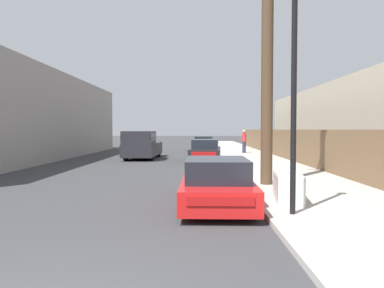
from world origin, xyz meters
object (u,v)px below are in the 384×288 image
car_parked_far (203,144)px  utility_pole (267,43)px  car_parked_mid (206,151)px  pickup_truck (142,145)px  pedestrian (244,141)px  discarded_fridge (288,187)px  parked_sports_car_red (216,183)px  street_lamp (294,84)px

car_parked_far → utility_pole: 21.60m
car_parked_mid → pickup_truck: 4.45m
utility_pole → pedestrian: bearing=85.3°
pickup_truck → pedestrian: size_ratio=3.07×
discarded_fridge → car_parked_far: bearing=101.6°
parked_sports_car_red → pickup_truck: pickup_truck is taller
car_parked_far → utility_pole: bearing=-87.7°
parked_sports_car_red → pickup_truck: 15.40m
parked_sports_car_red → discarded_fridge: bearing=1.4°
car_parked_mid → pedestrian: size_ratio=2.70×
discarded_fridge → car_parked_mid: bearing=105.0°
car_parked_mid → street_lamp: size_ratio=1.02×
parked_sports_car_red → car_parked_mid: car_parked_mid is taller
parked_sports_car_red → car_parked_mid: 13.20m
car_parked_far → pickup_truck: size_ratio=0.86×
car_parked_far → street_lamp: (1.50, -25.49, 2.25)m
car_parked_mid → street_lamp: 14.91m
parked_sports_car_red → utility_pole: 5.40m
discarded_fridge → street_lamp: street_lamp is taller
car_parked_far → pickup_truck: bearing=-116.6°
parked_sports_car_red → pickup_truck: (-4.07, 14.85, 0.35)m
parked_sports_car_red → street_lamp: size_ratio=0.94×
car_parked_mid → pickup_truck: pickup_truck is taller
car_parked_far → pedestrian: bearing=-58.2°
car_parked_far → utility_pole: (1.76, -21.13, 4.12)m
utility_pole → pedestrian: (1.37, 16.55, -3.69)m
utility_pole → pedestrian: utility_pole is taller
car_parked_mid → car_parked_far: (-0.01, 10.83, -0.01)m
discarded_fridge → pedestrian: pedestrian is taller
discarded_fridge → utility_pole: utility_pole is taller
car_parked_far → street_lamp: size_ratio=0.99×
parked_sports_car_red → street_lamp: (1.55, -1.46, 2.31)m
discarded_fridge → street_lamp: 2.83m
discarded_fridge → car_parked_mid: size_ratio=0.37×
utility_pole → pedestrian: 17.01m
utility_pole → car_parked_far: bearing=94.8°
parked_sports_car_red → pickup_truck: bearing=106.2°
utility_pole → street_lamp: utility_pole is taller
car_parked_far → pedestrian: size_ratio=2.63×
discarded_fridge → car_parked_far: 24.07m
pedestrian → street_lamp: bearing=-94.4°
pedestrian → car_parked_mid: bearing=-116.5°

